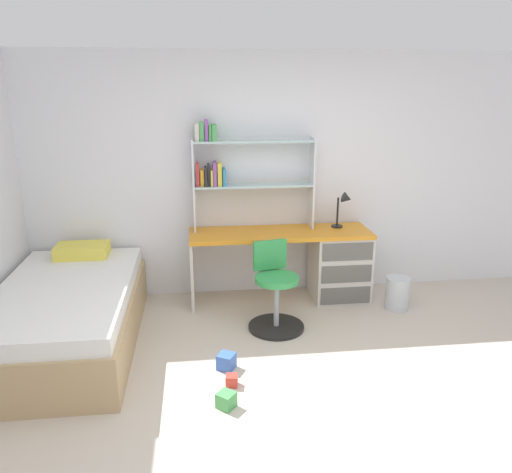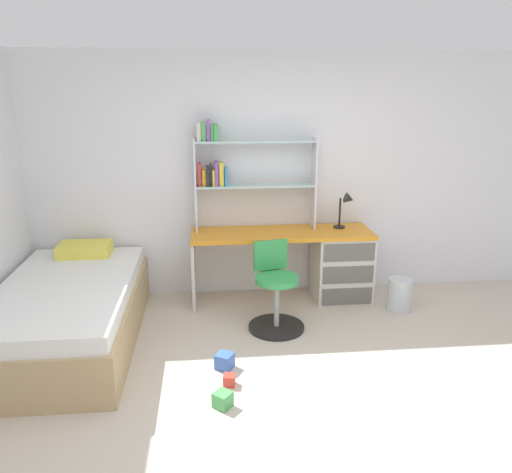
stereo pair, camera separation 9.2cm
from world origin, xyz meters
name	(u,v)px [view 1 (the left image)]	position (x,y,z in m)	size (l,w,h in m)	color
ground_plane	(311,419)	(0.00, 0.00, -0.01)	(5.92, 5.56, 0.02)	beige
room_shell	(137,203)	(-1.21, 1.19, 1.26)	(5.92, 5.56, 2.52)	silver
desk	(325,261)	(0.59, 1.98, 0.41)	(1.85, 0.54, 0.75)	orange
bookshelf_hutch	(236,167)	(-0.33, 2.14, 1.40)	(1.23, 0.22, 1.11)	silver
desk_lamp	(345,204)	(0.79, 2.05, 1.00)	(0.20, 0.16, 0.38)	black
swivel_chair	(275,295)	(-0.04, 1.36, 0.32)	(0.52, 0.52, 0.81)	black
bed_platform	(67,315)	(-1.87, 1.25, 0.28)	(1.14, 2.05, 0.67)	tan
waste_bin	(397,293)	(1.25, 1.62, 0.17)	(0.24, 0.24, 0.33)	silver
toy_block_green_0	(226,400)	(-0.57, 0.19, 0.06)	(0.11, 0.11, 0.11)	#479E51
toy_block_blue_1	(226,361)	(-0.54, 0.69, 0.06)	(0.13, 0.13, 0.13)	#3860B7
toy_block_red_2	(232,380)	(-0.51, 0.45, 0.04)	(0.09, 0.09, 0.09)	red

